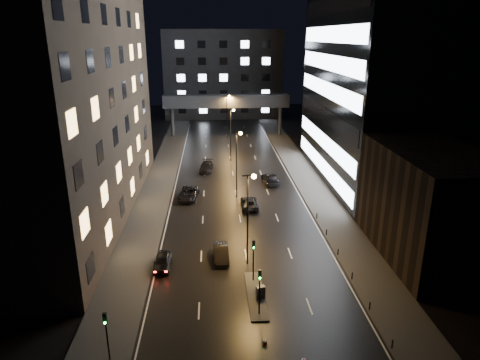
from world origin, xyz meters
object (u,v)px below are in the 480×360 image
(car_away_c, at_px, (188,194))
(car_away_d, at_px, (206,167))
(utility_cabinet, at_px, (260,291))
(car_toward_a, at_px, (249,203))
(car_toward_b, at_px, (270,178))
(car_away_a, at_px, (163,261))
(car_away_b, at_px, (221,253))

(car_away_c, bearing_deg, car_away_d, 86.23)
(car_away_d, bearing_deg, utility_cabinet, -76.99)
(car_toward_a, relative_size, car_toward_b, 0.90)
(car_away_d, height_order, utility_cabinet, car_away_d)
(car_away_a, bearing_deg, car_toward_b, 61.56)
(car_toward_b, bearing_deg, utility_cabinet, 76.31)
(car_away_c, xyz_separation_m, utility_cabinet, (7.96, -26.27, -0.11))
(car_toward_a, xyz_separation_m, utility_cabinet, (-0.89, -22.29, 0.00))
(car_away_d, bearing_deg, car_toward_a, -65.21)
(car_toward_a, bearing_deg, car_away_c, -24.02)
(car_away_b, bearing_deg, car_toward_b, 69.06)
(car_away_a, relative_size, car_away_c, 0.72)
(car_away_c, xyz_separation_m, car_toward_a, (8.85, -3.98, -0.11))
(car_toward_a, relative_size, utility_cabinet, 4.58)
(car_away_c, distance_m, car_toward_b, 14.68)
(car_away_b, height_order, car_away_d, car_away_d)
(car_away_c, bearing_deg, car_toward_b, 32.37)
(car_away_c, height_order, car_toward_a, car_away_c)
(car_toward_b, bearing_deg, car_toward_a, 62.43)
(car_away_a, height_order, car_toward_b, car_toward_b)
(car_away_a, distance_m, utility_cabinet, 11.52)
(car_toward_a, bearing_deg, car_away_b, 73.58)
(car_away_c, relative_size, car_away_d, 1.07)
(car_away_b, relative_size, car_away_c, 0.79)
(car_away_c, xyz_separation_m, car_toward_b, (13.24, 6.33, 0.00))
(car_away_d, bearing_deg, car_away_b, -81.33)
(utility_cabinet, bearing_deg, car_away_c, 92.77)
(utility_cabinet, bearing_deg, car_away_a, 133.28)
(car_away_c, bearing_deg, car_away_a, -88.12)
(car_away_d, relative_size, car_toward_a, 1.08)
(car_away_a, relative_size, car_toward_a, 0.83)
(car_away_d, relative_size, utility_cabinet, 4.96)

